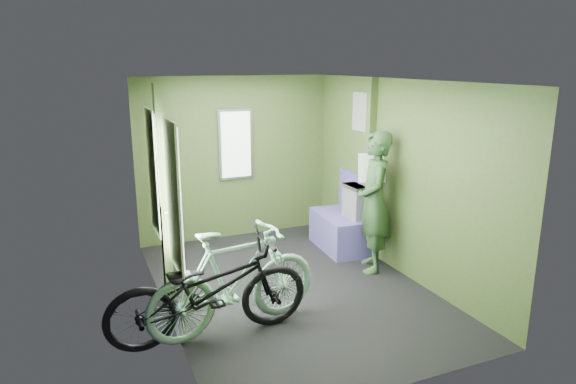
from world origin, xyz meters
name	(u,v)px	position (x,y,z in m)	size (l,w,h in m)	color
room	(287,163)	(-0.04, 0.04, 1.44)	(4.00, 4.02, 2.31)	black
bicycle_black	(211,339)	(-1.12, -0.71, 0.00)	(0.65, 1.87, 0.98)	black
bicycle_mint	(237,330)	(-0.86, -0.65, 0.00)	(0.49, 1.73, 1.04)	#93CEB3
passenger	(374,202)	(1.13, 0.12, 0.86)	(0.63, 0.77, 1.71)	#2D4E2A
waste_box	(357,219)	(1.26, 0.71, 0.46)	(0.27, 0.38, 0.92)	slate
bench_seat	(342,227)	(1.15, 0.90, 0.30)	(0.60, 1.00, 1.02)	navy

